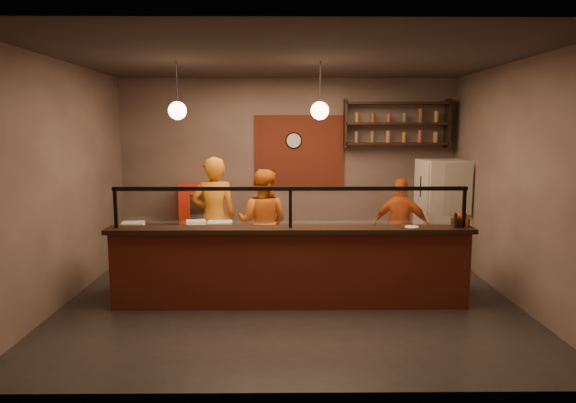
{
  "coord_description": "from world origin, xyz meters",
  "views": [
    {
      "loc": [
        -0.09,
        -6.75,
        2.32
      ],
      "look_at": [
        -0.02,
        0.3,
        1.31
      ],
      "focal_mm": 32.0,
      "sensor_mm": 36.0,
      "label": 1
    }
  ],
  "objects_px": {
    "condiment_caddy": "(460,222)",
    "pepper_mill": "(455,220)",
    "wall_clock": "(294,141)",
    "fridge": "(442,213)",
    "cook_left": "(214,218)",
    "cook_right": "(401,226)",
    "red_cooler": "(196,222)",
    "pizza_dough": "(353,230)",
    "cook_mid": "(263,223)"
  },
  "relations": [
    {
      "from": "cook_mid",
      "to": "fridge",
      "type": "xyz_separation_m",
      "value": [
        3.01,
        0.62,
        0.05
      ]
    },
    {
      "from": "fridge",
      "to": "condiment_caddy",
      "type": "bearing_deg",
      "value": -108.06
    },
    {
      "from": "cook_left",
      "to": "condiment_caddy",
      "type": "height_order",
      "value": "cook_left"
    },
    {
      "from": "cook_left",
      "to": "fridge",
      "type": "bearing_deg",
      "value": -178.49
    },
    {
      "from": "cook_left",
      "to": "condiment_caddy",
      "type": "distance_m",
      "value": 3.63
    },
    {
      "from": "wall_clock",
      "to": "cook_mid",
      "type": "bearing_deg",
      "value": -111.54
    },
    {
      "from": "condiment_caddy",
      "to": "pepper_mill",
      "type": "height_order",
      "value": "pepper_mill"
    },
    {
      "from": "fridge",
      "to": "red_cooler",
      "type": "height_order",
      "value": "fridge"
    },
    {
      "from": "cook_right",
      "to": "red_cooler",
      "type": "distance_m",
      "value": 3.53
    },
    {
      "from": "cook_left",
      "to": "cook_mid",
      "type": "relative_size",
      "value": 1.12
    },
    {
      "from": "wall_clock",
      "to": "cook_left",
      "type": "height_order",
      "value": "wall_clock"
    },
    {
      "from": "fridge",
      "to": "red_cooler",
      "type": "relative_size",
      "value": 1.33
    },
    {
      "from": "cook_mid",
      "to": "cook_right",
      "type": "height_order",
      "value": "cook_mid"
    },
    {
      "from": "pizza_dough",
      "to": "condiment_caddy",
      "type": "distance_m",
      "value": 1.43
    },
    {
      "from": "cook_left",
      "to": "cook_right",
      "type": "bearing_deg",
      "value": 174.52
    },
    {
      "from": "red_cooler",
      "to": "pizza_dough",
      "type": "distance_m",
      "value": 3.14
    },
    {
      "from": "cook_mid",
      "to": "pizza_dough",
      "type": "distance_m",
      "value": 1.57
    },
    {
      "from": "condiment_caddy",
      "to": "wall_clock",
      "type": "bearing_deg",
      "value": 127.85
    },
    {
      "from": "cook_right",
      "to": "cook_left",
      "type": "bearing_deg",
      "value": 22.77
    },
    {
      "from": "cook_left",
      "to": "condiment_caddy",
      "type": "bearing_deg",
      "value": 149.52
    },
    {
      "from": "wall_clock",
      "to": "pepper_mill",
      "type": "relative_size",
      "value": 1.58
    },
    {
      "from": "cook_left",
      "to": "pepper_mill",
      "type": "height_order",
      "value": "cook_left"
    },
    {
      "from": "pizza_dough",
      "to": "condiment_caddy",
      "type": "xyz_separation_m",
      "value": [
        1.31,
        -0.53,
        0.2
      ]
    },
    {
      "from": "condiment_caddy",
      "to": "pepper_mill",
      "type": "distance_m",
      "value": 0.15
    },
    {
      "from": "fridge",
      "to": "condiment_caddy",
      "type": "relative_size",
      "value": 9.77
    },
    {
      "from": "fridge",
      "to": "pepper_mill",
      "type": "xyz_separation_m",
      "value": [
        -0.5,
        -2.13,
        0.26
      ]
    },
    {
      "from": "wall_clock",
      "to": "fridge",
      "type": "distance_m",
      "value": 2.86
    },
    {
      "from": "wall_clock",
      "to": "cook_right",
      "type": "distance_m",
      "value": 2.46
    },
    {
      "from": "red_cooler",
      "to": "pepper_mill",
      "type": "relative_size",
      "value": 7.12
    },
    {
      "from": "wall_clock",
      "to": "pizza_dough",
      "type": "bearing_deg",
      "value": -70.07
    },
    {
      "from": "wall_clock",
      "to": "red_cooler",
      "type": "relative_size",
      "value": 0.22
    },
    {
      "from": "wall_clock",
      "to": "fridge",
      "type": "xyz_separation_m",
      "value": [
        2.5,
        -0.68,
        -1.2
      ]
    },
    {
      "from": "cook_left",
      "to": "cook_mid",
      "type": "bearing_deg",
      "value": 175.46
    },
    {
      "from": "cook_right",
      "to": "red_cooler",
      "type": "height_order",
      "value": "cook_right"
    },
    {
      "from": "cook_right",
      "to": "wall_clock",
      "type": "bearing_deg",
      "value": -15.62
    },
    {
      "from": "wall_clock",
      "to": "fridge",
      "type": "bearing_deg",
      "value": -15.24
    },
    {
      "from": "cook_right",
      "to": "condiment_caddy",
      "type": "bearing_deg",
      "value": 124.91
    },
    {
      "from": "condiment_caddy",
      "to": "cook_left",
      "type": "bearing_deg",
      "value": 158.15
    },
    {
      "from": "pizza_dough",
      "to": "pepper_mill",
      "type": "bearing_deg",
      "value": -27.51
    },
    {
      "from": "pepper_mill",
      "to": "cook_right",
      "type": "bearing_deg",
      "value": 101.02
    },
    {
      "from": "wall_clock",
      "to": "condiment_caddy",
      "type": "xyz_separation_m",
      "value": [
        2.1,
        -2.7,
        -0.99
      ]
    },
    {
      "from": "fridge",
      "to": "cook_left",
      "type": "bearing_deg",
      "value": -176.73
    },
    {
      "from": "cook_mid",
      "to": "cook_right",
      "type": "bearing_deg",
      "value": -163.01
    },
    {
      "from": "fridge",
      "to": "pepper_mill",
      "type": "bearing_deg",
      "value": -110.07
    },
    {
      "from": "pizza_dough",
      "to": "condiment_caddy",
      "type": "bearing_deg",
      "value": -21.94
    },
    {
      "from": "wall_clock",
      "to": "pepper_mill",
      "type": "xyz_separation_m",
      "value": [
        2.0,
        -2.81,
        -0.94
      ]
    },
    {
      "from": "pizza_dough",
      "to": "cook_right",
      "type": "bearing_deg",
      "value": 47.58
    },
    {
      "from": "cook_right",
      "to": "condiment_caddy",
      "type": "height_order",
      "value": "cook_right"
    },
    {
      "from": "wall_clock",
      "to": "pepper_mill",
      "type": "distance_m",
      "value": 3.57
    },
    {
      "from": "wall_clock",
      "to": "condiment_caddy",
      "type": "height_order",
      "value": "wall_clock"
    }
  ]
}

